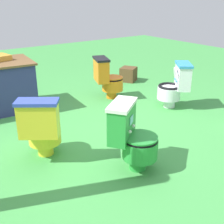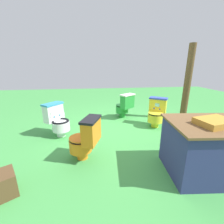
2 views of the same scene
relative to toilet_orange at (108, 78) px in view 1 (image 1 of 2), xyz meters
The scene contains 6 objects.
ground 1.55m from the toilet_orange, 129.72° to the right, with size 14.00×14.00×0.00m, color #429947.
toilet_orange is the anchor object (origin of this frame).
toilet_green 2.24m from the toilet_orange, 118.45° to the right, with size 0.62×0.63×0.73m.
toilet_white 1.17m from the toilet_orange, 57.32° to the right, with size 0.64×0.62×0.73m.
toilet_yellow 2.12m from the toilet_orange, 144.76° to the right, with size 0.61×0.63×0.73m.
small_crate 1.19m from the toilet_orange, 32.98° to the left, with size 0.30×0.31×0.29m, color brown.
Camera 1 is at (-1.85, -2.88, 1.75)m, focal length 47.05 mm.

